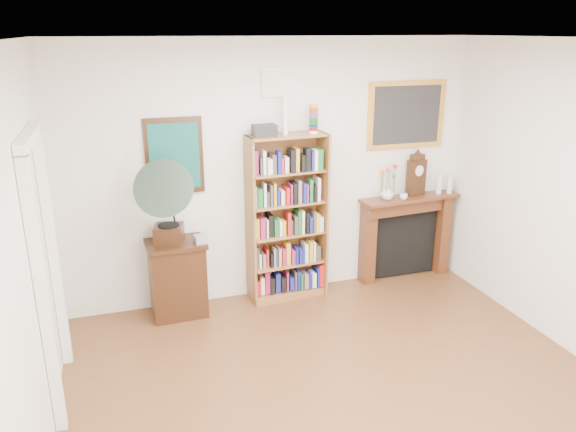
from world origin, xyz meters
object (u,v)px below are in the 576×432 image
(fireplace, at_px, (405,230))
(flower_vase, at_px, (387,193))
(cd_stack, at_px, (201,239))
(bottle_left, at_px, (439,184))
(gramophone, at_px, (168,197))
(bookshelf, at_px, (287,209))
(bottle_right, at_px, (450,185))
(mantel_clock, at_px, (416,176))
(teacup, at_px, (404,197))
(side_cabinet, at_px, (178,279))

(fireplace, distance_m, flower_vase, 0.59)
(flower_vase, bearing_deg, cd_stack, -175.32)
(cd_stack, xyz_separation_m, bottle_left, (2.85, 0.20, 0.29))
(gramophone, relative_size, bottle_left, 3.81)
(flower_vase, bearing_deg, bookshelf, -179.40)
(cd_stack, distance_m, bottle_right, 3.01)
(mantel_clock, bearing_deg, bottle_right, -22.29)
(fireplace, distance_m, cd_stack, 2.50)
(teacup, height_order, bottle_left, bottle_left)
(mantel_clock, bearing_deg, fireplace, 156.11)
(bookshelf, bearing_deg, flower_vase, -4.32)
(flower_vase, relative_size, teacup, 1.69)
(fireplace, xyz_separation_m, mantel_clock, (0.09, -0.01, 0.66))
(gramophone, bearing_deg, bottle_left, 18.62)
(mantel_clock, height_order, flower_vase, mantel_clock)
(fireplace, height_order, gramophone, gramophone)
(side_cabinet, relative_size, cd_stack, 6.77)
(fireplace, height_order, cd_stack, fireplace)
(side_cabinet, relative_size, flower_vase, 5.42)
(side_cabinet, distance_m, mantel_clock, 2.93)
(side_cabinet, height_order, teacup, teacup)
(cd_stack, xyz_separation_m, bottle_right, (2.99, 0.18, 0.27))
(mantel_clock, distance_m, flower_vase, 0.42)
(gramophone, relative_size, cd_stack, 7.62)
(side_cabinet, distance_m, fireplace, 2.72)
(teacup, bearing_deg, fireplace, 46.75)
(bookshelf, relative_size, bottle_left, 8.79)
(bottle_right, bearing_deg, fireplace, 173.08)
(fireplace, distance_m, teacup, 0.50)
(bookshelf, height_order, mantel_clock, bookshelf)
(bottle_left, distance_m, bottle_right, 0.14)
(gramophone, bearing_deg, cd_stack, 19.05)
(bookshelf, height_order, bottle_left, bookshelf)
(side_cabinet, distance_m, gramophone, 0.93)
(gramophone, distance_m, mantel_clock, 2.87)
(fireplace, height_order, bottle_left, bottle_left)
(mantel_clock, distance_m, teacup, 0.32)
(bookshelf, distance_m, mantel_clock, 1.61)
(bookshelf, height_order, cd_stack, bookshelf)
(side_cabinet, relative_size, teacup, 9.15)
(bookshelf, xyz_separation_m, bottle_right, (2.02, 0.02, 0.10))
(bookshelf, distance_m, bottle_left, 1.89)
(fireplace, bearing_deg, bottle_right, -11.60)
(fireplace, relative_size, bottle_left, 5.13)
(gramophone, bearing_deg, side_cabinet, 81.37)
(cd_stack, bearing_deg, bottle_right, 3.49)
(flower_vase, bearing_deg, teacup, -22.03)
(gramophone, relative_size, bottle_right, 4.57)
(bottle_left, bearing_deg, teacup, -169.76)
(fireplace, height_order, teacup, teacup)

